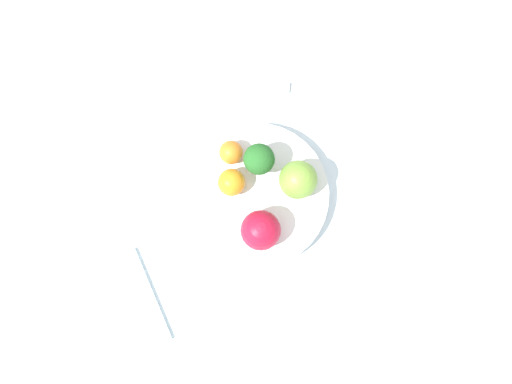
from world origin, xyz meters
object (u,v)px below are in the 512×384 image
at_px(broccoli, 261,159).
at_px(spoon, 268,86).
at_px(bowl, 256,195).
at_px(napkin, 122,308).
at_px(orange_back, 233,182).
at_px(apple_red, 262,230).
at_px(orange_front, 233,152).
at_px(apple_green, 300,180).

distance_m(broccoli, spoon, 0.16).
distance_m(bowl, napkin, 0.26).
bearing_deg(orange_back, napkin, 136.71).
relative_size(apple_red, orange_front, 1.62).
bearing_deg(orange_front, bowl, -150.06).
height_order(apple_green, spoon, apple_green).
bearing_deg(spoon, bowl, 172.88).
height_order(apple_green, napkin, apple_green).
bearing_deg(broccoli, napkin, 134.82).
distance_m(broccoli, orange_front, 0.05).
bearing_deg(apple_green, orange_front, 64.86).
bearing_deg(broccoli, orange_back, 125.55).
xyz_separation_m(broccoli, apple_green, (-0.03, -0.06, -0.01)).
distance_m(apple_red, orange_back, 0.08).
distance_m(napkin, spoon, 0.41).
relative_size(napkin, spoon, 2.37).
bearing_deg(bowl, apple_green, -78.10).
height_order(bowl, orange_back, orange_back).
bearing_deg(broccoli, spoon, -6.30).
relative_size(orange_back, spoon, 0.54).
bearing_deg(spoon, orange_front, 155.25).
bearing_deg(orange_front, apple_green, -115.14).
xyz_separation_m(apple_green, orange_front, (0.05, 0.10, -0.01)).
bearing_deg(apple_red, bowl, 7.70).
height_order(bowl, apple_green, apple_green).
bearing_deg(orange_back, apple_green, -89.59).
xyz_separation_m(broccoli, apple_red, (-0.10, -0.00, -0.01)).
bearing_deg(broccoli, bowl, 170.14).
relative_size(bowl, broccoli, 3.56).
distance_m(apple_green, orange_back, 0.10).
relative_size(apple_green, napkin, 0.32).
bearing_deg(apple_red, orange_front, 19.54).
relative_size(bowl, orange_front, 6.30).
bearing_deg(spoon, napkin, 147.24).
relative_size(orange_front, spoon, 0.48).
bearing_deg(orange_front, spoon, -24.75).
bearing_deg(broccoli, apple_green, -116.82).
bearing_deg(napkin, apple_green, -56.00).
height_order(apple_red, spoon, apple_red).
bearing_deg(broccoli, orange_front, 67.23).
bearing_deg(apple_green, spoon, 13.53).
distance_m(bowl, broccoli, 0.07).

